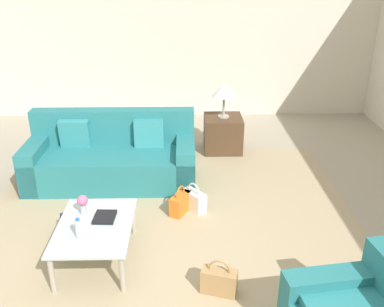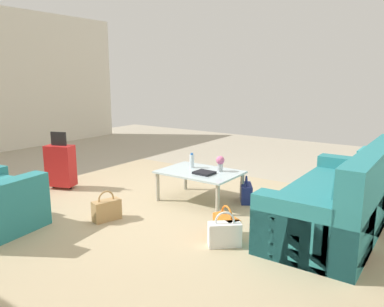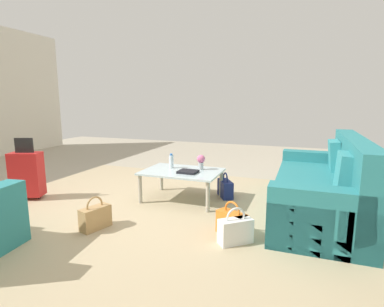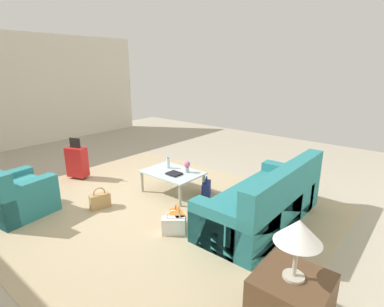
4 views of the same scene
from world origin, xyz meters
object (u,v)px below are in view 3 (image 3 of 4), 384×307
Objects in this scene: water_bottle at (171,161)px; handbag_navy at (225,188)px; handbag_orange at (232,223)px; suitcase_red at (27,174)px; flower_vase at (201,161)px; handbag_tan at (95,217)px; coffee_table at (182,174)px; coffee_table_book at (188,172)px; handbag_white at (235,230)px; couch at (327,190)px.

handbag_navy is at bearing -163.19° from water_bottle.
suitcase_red is at bearing -2.61° from handbag_orange.
flower_vase is at bearing 29.04° from handbag_navy.
handbag_orange is at bearing -165.62° from handbag_tan.
coffee_table_book reaches higher than coffee_table.
handbag_orange is (-1.08, 0.93, -0.38)m from water_bottle.
flower_vase is at bearing -145.71° from coffee_table.
coffee_table_book reaches higher than handbag_navy.
water_bottle is at bearing -156.04° from suitcase_red.
water_bottle is 0.57× the size of handbag_navy.
coffee_table_book is 1.30m from handbag_tan.
flower_vase reaches higher than coffee_table.
handbag_white is (-0.83, 0.91, -0.30)m from coffee_table_book.
handbag_white is at bearing 174.34° from suitcase_red.
water_bottle is 1.98m from suitcase_red.
handbag_white is at bearing 136.57° from water_bottle.
coffee_table_book is 2.21m from suitcase_red.
flower_vase reaches higher than handbag_white.
suitcase_red is (3.80, 0.80, 0.05)m from couch.
couch is at bearing -127.75° from handbag_white.
coffee_table_book is at bearing -44.54° from handbag_orange.
couch is 2.01m from water_bottle.
handbag_tan is at bearing 55.76° from handbag_navy.
water_bottle is at bearing 6.79° from flower_vase.
water_bottle reaches higher than handbag_navy.
handbag_navy is (-2.52, -1.02, -0.23)m from suitcase_red.
suitcase_red is 2.73m from handbag_navy.
couch reaches higher than flower_vase.
handbag_tan is (1.45, 0.19, 0.00)m from handbag_white.
coffee_table is 2.88× the size of handbag_white.
coffee_table_book is 1.11m from handbag_orange.
couch is 2.63× the size of suitcase_red.
coffee_table_book reaches higher than handbag_white.
suitcase_red is at bearing -5.66° from handbag_white.
coffee_table_book is at bearing -119.30° from handbag_tan.
handbag_white is 1.47m from handbag_tan.
water_bottle is 0.24× the size of suitcase_red.
suitcase_red is (2.00, 0.70, -0.00)m from coffee_table.
handbag_orange is 1.43m from handbag_tan.
coffee_table is at bearing -43.26° from handbag_orange.
handbag_tan is at bearing 67.12° from coffee_table.
coffee_table is at bearing -31.12° from coffee_table_book.
handbag_navy is 1.00× the size of handbag_tan.
flower_vase is (-0.10, -0.23, 0.11)m from coffee_table_book.
suitcase_red reaches higher than flower_vase.
handbag_white is (0.85, 1.09, -0.18)m from couch.
couch is 6.25× the size of handbag_navy.
handbag_tan is (0.50, 1.19, -0.23)m from coffee_table.
handbag_white is (-0.07, 0.16, 0.00)m from handbag_orange.
coffee_table reaches higher than handbag_tan.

